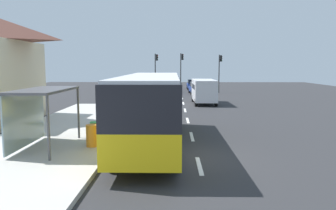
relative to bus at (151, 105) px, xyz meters
name	(u,v)px	position (x,y,z in m)	size (l,w,h in m)	color
ground_plane	(182,111)	(1.71, 11.80, -1.86)	(56.00, 92.00, 0.04)	#2D2D30
sidewalk_platform	(49,143)	(-4.69, -0.20, -1.75)	(6.20, 30.00, 0.18)	beige
lane_stripe_seg_1	(199,166)	(1.96, -3.20, -1.84)	(0.16, 2.20, 0.01)	silver
lane_stripe_seg_2	(192,136)	(1.96, 1.80, -1.84)	(0.16, 2.20, 0.01)	silver
lane_stripe_seg_3	(188,120)	(1.96, 6.80, -1.84)	(0.16, 2.20, 0.01)	silver
lane_stripe_seg_4	(185,110)	(1.96, 11.80, -1.84)	(0.16, 2.20, 0.01)	silver
lane_stripe_seg_5	(183,103)	(1.96, 16.80, -1.84)	(0.16, 2.20, 0.01)	silver
lane_stripe_seg_6	(182,98)	(1.96, 21.80, -1.84)	(0.16, 2.20, 0.01)	silver
lane_stripe_seg_7	(181,94)	(1.96, 26.80, -1.84)	(0.16, 2.20, 0.01)	silver
bus	(151,105)	(0.00, 0.00, 0.00)	(2.57, 11.02, 3.21)	yellow
white_van	(204,90)	(3.91, 16.51, -0.50)	(2.08, 5.22, 2.30)	silver
sedan_near	(193,84)	(4.01, 35.51, -1.05)	(1.85, 4.41, 1.52)	navy
sedan_far	(197,88)	(4.01, 27.66, -1.05)	(2.00, 4.47, 1.52)	navy
recycling_bin_orange	(92,135)	(-2.49, -1.05, -1.19)	(0.52, 0.52, 0.95)	orange
recycling_bin_green	(96,132)	(-2.49, -0.35, -1.19)	(0.52, 0.52, 0.95)	green
traffic_light_near_side	(220,68)	(7.21, 29.54, 1.52)	(0.49, 0.28, 5.07)	#2D2D2D
traffic_light_far_side	(156,67)	(-1.39, 30.34, 1.62)	(0.49, 0.28, 5.22)	#2D2D2D
traffic_light_median	(181,66)	(2.11, 31.14, 1.67)	(0.49, 0.28, 5.32)	#2D2D2D
bus_shelter	(37,103)	(-4.70, -1.31, 0.25)	(1.80, 4.00, 2.50)	#4C4C51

